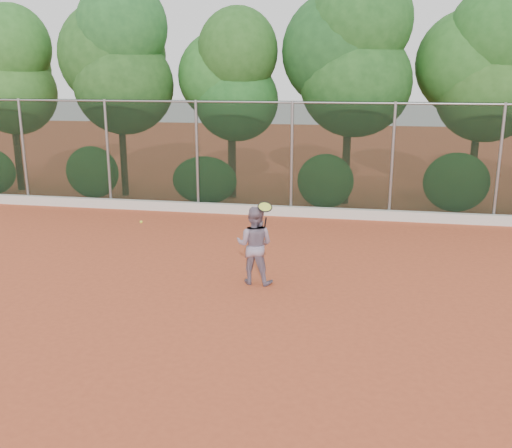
# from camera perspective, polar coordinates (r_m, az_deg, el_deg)

# --- Properties ---
(ground) EXTENTS (80.00, 80.00, 0.00)m
(ground) POSITION_cam_1_polar(r_m,az_deg,el_deg) (11.31, -0.93, -7.41)
(ground) COLOR #BA4E2C
(ground) RESTS_ON ground
(concrete_curb) EXTENTS (24.00, 0.20, 0.30)m
(concrete_curb) POSITION_cam_1_polar(r_m,az_deg,el_deg) (17.70, 3.43, 1.28)
(concrete_curb) COLOR beige
(concrete_curb) RESTS_ON ground
(tennis_player) EXTENTS (0.86, 0.71, 1.65)m
(tennis_player) POSITION_cam_1_polar(r_m,az_deg,el_deg) (11.86, -0.14, -2.12)
(tennis_player) COLOR gray
(tennis_player) RESTS_ON ground
(chainlink_fence) EXTENTS (24.09, 0.09, 3.50)m
(chainlink_fence) POSITION_cam_1_polar(r_m,az_deg,el_deg) (17.56, 3.59, 6.85)
(chainlink_fence) COLOR black
(chainlink_fence) RESTS_ON ground
(foliage_backdrop) EXTENTS (23.70, 3.63, 7.55)m
(foliage_backdrop) POSITION_cam_1_polar(r_m,az_deg,el_deg) (19.43, 2.80, 15.14)
(foliage_backdrop) COLOR #3E2A17
(foliage_backdrop) RESTS_ON ground
(tennis_racket) EXTENTS (0.38, 0.36, 0.58)m
(tennis_racket) POSITION_cam_1_polar(r_m,az_deg,el_deg) (11.43, 0.90, 1.53)
(tennis_racket) COLOR black
(tennis_racket) RESTS_ON ground
(tennis_ball_in_flight) EXTENTS (0.06, 0.06, 0.06)m
(tennis_ball_in_flight) POSITION_cam_1_polar(r_m,az_deg,el_deg) (11.84, -11.41, 0.20)
(tennis_ball_in_flight) COLOR #CFD831
(tennis_ball_in_flight) RESTS_ON ground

